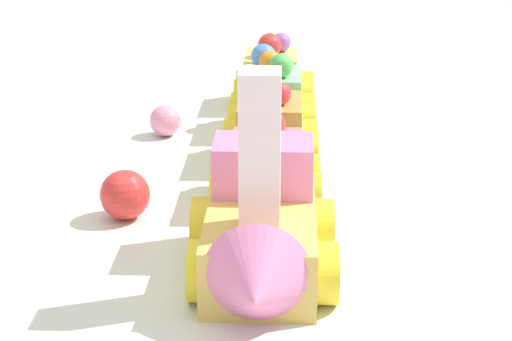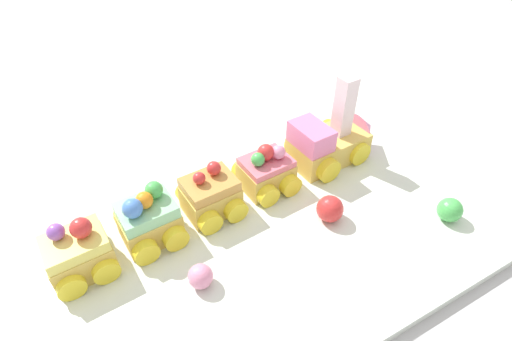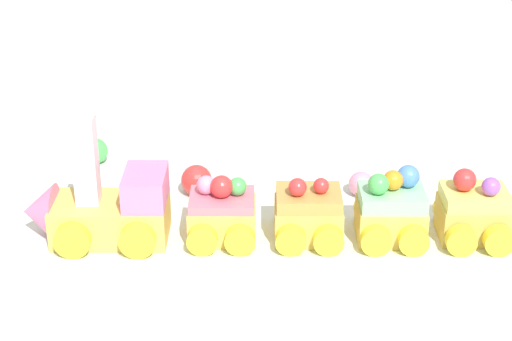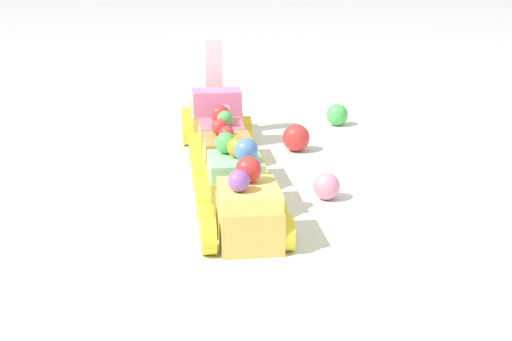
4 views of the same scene
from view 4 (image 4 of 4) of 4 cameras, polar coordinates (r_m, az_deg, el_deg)
ground_plane at (r=0.74m, az=-1.15°, el=-0.90°), size 10.00×10.00×0.00m
display_board at (r=0.74m, az=-1.15°, el=-0.46°), size 0.82×0.41×0.01m
cake_train_locomotive at (r=0.87m, az=-3.33°, el=4.58°), size 0.13×0.09×0.12m
cake_car_strawberry at (r=0.76m, az=-2.75°, el=2.39°), size 0.06×0.07×0.06m
cake_car_caramel at (r=0.69m, az=-2.27°, el=0.73°), size 0.06×0.07×0.06m
cake_car_mint at (r=0.62m, az=-1.64°, el=-0.93°), size 0.06×0.07×0.07m
cake_car_lemon at (r=0.55m, az=-0.88°, el=-3.53°), size 0.06×0.07×0.07m
gumball_green at (r=0.93m, az=6.51°, el=4.45°), size 0.03×0.03×0.03m
gumball_pink at (r=0.65m, az=5.65°, el=-1.26°), size 0.02×0.02×0.02m
gumball_red at (r=0.80m, az=3.22°, el=2.63°), size 0.03×0.03×0.03m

